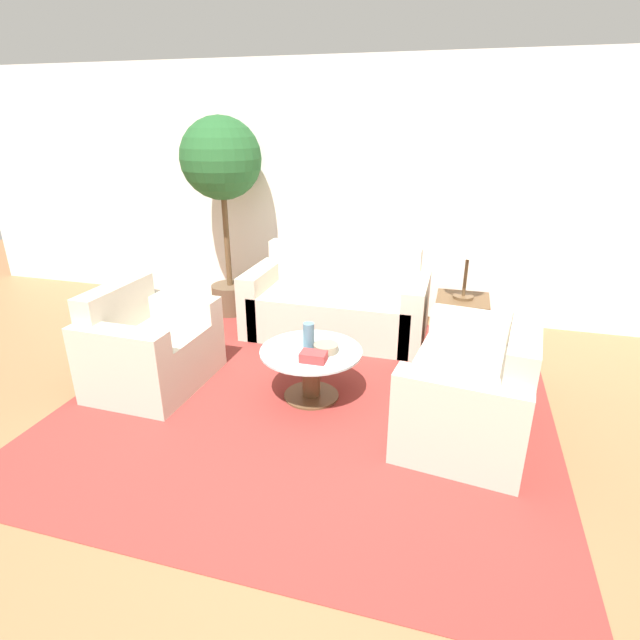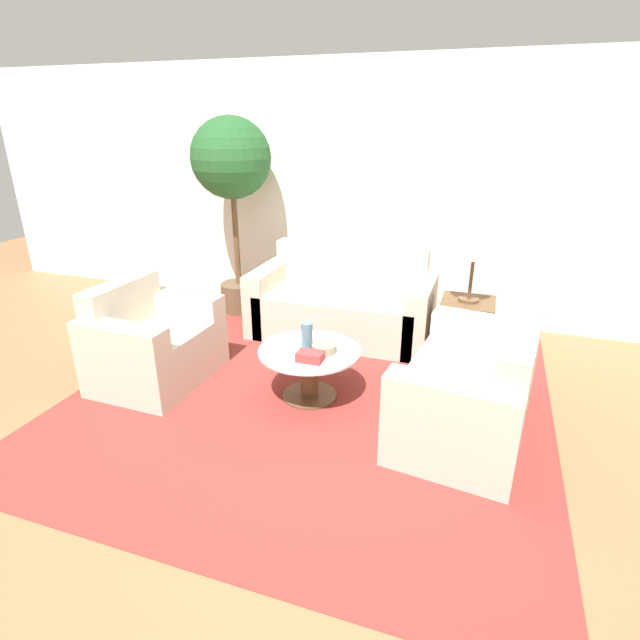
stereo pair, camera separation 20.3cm
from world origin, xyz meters
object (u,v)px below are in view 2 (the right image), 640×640
Objects in this scene: vase at (307,336)px; armchair at (151,346)px; coffee_table at (309,366)px; book_stack at (310,357)px; potted_plant at (232,172)px; bowl at (324,348)px; loveseat at (476,393)px; sofa_main at (343,306)px; table_lamp at (475,245)px.

armchair is at bearing -174.24° from vase.
coffee_table is 0.26m from book_stack.
potted_plant is 11.04× the size of bowl.
loveseat reaches higher than book_stack.
sofa_main reaches higher than loveseat.
potted_plant is at bearing 132.38° from coffee_table.
book_stack is at bearing -82.81° from sofa_main.
loveseat is 1.17m from book_stack.
armchair reaches higher than vase.
potted_plant is (-2.62, 1.58, 1.22)m from loveseat.
table_lamp is 3.34× the size of book_stack.
armchair reaches higher than bowl.
loveseat reaches higher than armchair.
table_lamp is (2.42, 1.26, 0.74)m from armchair.
table_lamp reaches higher than armchair.
potted_plant is 9.57× the size of vase.
sofa_main is 9.39× the size of bowl.
table_lamp is at bearing -9.24° from potted_plant.
book_stack is (-1.16, -0.12, 0.15)m from loveseat.
coffee_table is 0.25m from vase.
book_stack is at bearing -127.80° from table_lamp.
armchair is (-1.22, -1.43, 0.00)m from sofa_main.
armchair is 2.06m from potted_plant.
potted_plant reaches higher than armchair.
vase is at bearing -85.67° from sofa_main.
vase reaches higher than book_stack.
coffee_table is at bearing -82.85° from armchair.
bowl is (0.13, 0.01, -0.08)m from vase.
armchair reaches higher than coffee_table.
bowl is at bearing -83.05° from armchair.
armchair is 2.82m from table_lamp.
sofa_main is at bearing -10.25° from potted_plant.
armchair reaches higher than book_stack.
potted_plant is at bearing 132.04° from vase.
armchair is at bearing 177.99° from book_stack.
potted_plant is at bearing 134.77° from bowl.
table_lamp reaches higher than coffee_table.
bowl is at bearing 3.11° from coffee_table.
potted_plant is at bearing 3.43° from armchair.
sofa_main is 1.91m from loveseat.
armchair is 5.26× the size of book_stack.
coffee_table is 1.24× the size of table_lamp.
sofa_main is 0.85× the size of potted_plant.
table_lamp is 0.30× the size of potted_plant.
loveseat is 7.57× the size of book_stack.
sofa_main is 1.42m from table_lamp.
book_stack is (-1.01, -1.30, -0.60)m from table_lamp.
sofa_main is 1.32m from vase.
bowl is (1.45, 0.14, 0.14)m from armchair.
book_stack reaches higher than coffee_table.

